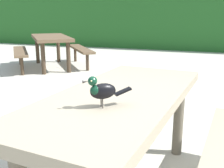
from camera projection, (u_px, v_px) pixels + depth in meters
name	position (u px, v px, depth m)	size (l,w,h in m)	color
hedge_wall	(200.00, 19.00, 9.93)	(28.00, 2.16, 2.07)	#235B23
picnic_table_foreground	(120.00, 118.00, 1.89)	(1.84, 1.87, 0.74)	gray
bird_grackle	(101.00, 90.00, 1.52)	(0.24, 0.20, 0.18)	black
picnic_table_mid_left	(51.00, 44.00, 6.39)	(2.38, 2.39, 0.74)	brown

